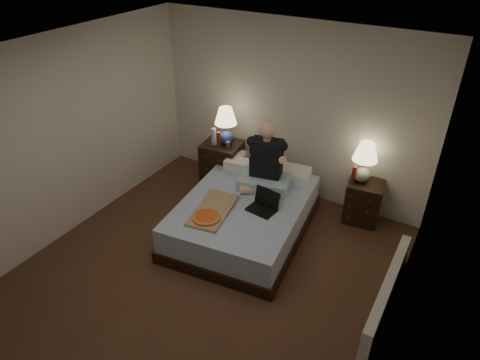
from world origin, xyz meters
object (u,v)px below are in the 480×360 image
Objects in this scene: nightstand_left at (222,165)px; lamp_right at (364,163)px; soda_can at (228,145)px; nightstand_right at (363,202)px; lamp_left at (226,126)px; bed at (244,216)px; radiator at (387,293)px; beer_bottle_right at (354,174)px; pizza_box at (206,218)px; water_bottle at (214,136)px; beer_bottle_left at (219,139)px; person at (266,156)px; laptop at (262,202)px.

lamp_right is at bearing -1.17° from nightstand_left.
lamp_right is at bearing 8.77° from soda_can.
nightstand_right is at bearing 8.08° from soda_can.
lamp_left is (-2.05, -0.17, 0.70)m from nightstand_right.
nightstand_right is at bearing -1.72° from nightstand_left.
radiator is at bearing -16.93° from bed.
beer_bottle_right is at bearing -2.91° from nightstand_left.
pizza_box is at bearing -139.08° from nightstand_right.
beer_bottle_right is (1.79, 0.22, -0.06)m from soda_can.
water_bottle is at bearing -173.74° from beer_bottle_right.
nightstand_left is 0.48m from beer_bottle_left.
beer_bottle_right is at bearing 122.48° from radiator.
radiator is (2.88, -1.11, -0.64)m from water_bottle.
pizza_box is (-0.18, -0.57, 0.28)m from bed.
soda_can is (-1.88, -0.29, -0.10)m from lamp_right.
person reaches higher than water_bottle.
nightstand_right reaches higher than pizza_box.
water_bottle reaches higher than laptop.
lamp_left is at bearing 103.70° from pizza_box.
radiator is at bearing -30.22° from nightstand_left.
soda_can reaches higher than nightstand_right.
person reaches higher than lamp_left.
beer_bottle_right is 1.33m from laptop.
beer_bottle_right is at bearing 3.52° from lamp_left.
soda_can is at bearing 101.81° from pizza_box.
bed is at bearing 169.87° from radiator.
laptop is at bearing -138.41° from nightstand_right.
water_bottle is 1.08m from person.
beer_bottle_right is 0.30× the size of pizza_box.
beer_bottle_right is at bearing 35.53° from bed.
laptop is (-0.96, -1.11, 0.31)m from nightstand_right.
beer_bottle_right is 0.14× the size of radiator.
bed is at bearing -40.94° from beer_bottle_left.
bed is at bearing -137.67° from beer_bottle_right.
person is 1.22× the size of pizza_box.
water_bottle is 3.15m from radiator.
beer_bottle_right is at bearing 60.60° from laptop.
person reaches higher than nightstand_right.
nightstand_left is 3.10× the size of beer_bottle_left.
lamp_right is at bearing 18.13° from person.
soda_can is at bearing -47.26° from lamp_left.
radiator is at bearing -61.54° from lamp_right.
nightstand_right is at bearing 4.80° from lamp_left.
bed is at bearing -38.88° from water_bottle.
nightstand_left is at bearing 157.04° from radiator.
water_bottle reaches higher than bed.
nightstand_right is 2.35× the size of water_bottle.
lamp_right is 0.74× the size of pizza_box.
lamp_right is (1.98, 0.18, -0.13)m from lamp_left.
nightstand_right is 0.77× the size of pizza_box.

